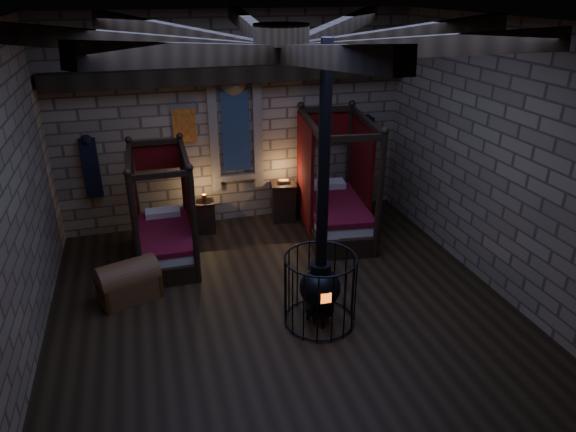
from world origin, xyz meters
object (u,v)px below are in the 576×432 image
object	(u,v)px
bed_left	(165,234)
bed_right	(334,205)
stove	(320,284)
trunk_left	(129,282)
trunk_right	(356,239)

from	to	relation	value
bed_left	bed_right	bearing A→B (deg)	4.04
bed_left	stove	xyz separation A→B (m)	(2.04, -2.61, 0.15)
trunk_left	bed_left	bearing A→B (deg)	41.21
bed_right	trunk_left	xyz separation A→B (m)	(-4.00, -1.36, -0.28)
trunk_left	trunk_right	world-z (taller)	trunk_left
bed_left	stove	bearing A→B (deg)	-51.27
bed_right	trunk_left	distance (m)	4.24
trunk_left	trunk_right	distance (m)	4.12
bed_left	trunk_right	bearing A→B (deg)	-11.19
trunk_right	trunk_left	bearing A→B (deg)	-165.76
bed_left	trunk_left	world-z (taller)	bed_left
trunk_left	trunk_right	xyz separation A→B (m)	(4.10, 0.45, -0.05)
trunk_right	stove	xyz separation A→B (m)	(-1.39, -1.89, 0.40)
bed_right	trunk_right	distance (m)	0.98
bed_right	stove	size ratio (longest dim) A/B	0.59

